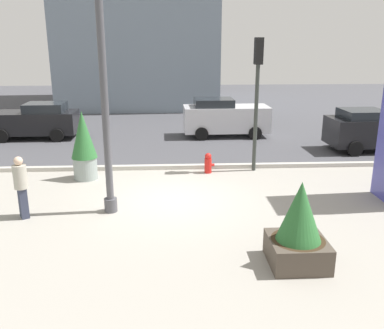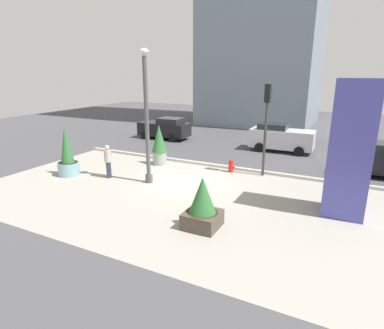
{
  "view_description": "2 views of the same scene",
  "coord_description": "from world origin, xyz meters",
  "px_view_note": "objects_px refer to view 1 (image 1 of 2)",
  "views": [
    {
      "loc": [
        -0.01,
        -11.92,
        4.65
      ],
      "look_at": [
        0.6,
        -0.24,
        1.17
      ],
      "focal_mm": 39.1,
      "sensor_mm": 36.0,
      "label": 1
    },
    {
      "loc": [
        7.02,
        -13.37,
        5.37
      ],
      "look_at": [
        0.56,
        -0.63,
        1.17
      ],
      "focal_mm": 29.91,
      "sensor_mm": 36.0,
      "label": 2
    }
  ],
  "objects_px": {
    "fire_hydrant": "(208,163)",
    "traffic_light_far_side": "(257,83)",
    "car_curb_east": "(225,117)",
    "car_passing_lane": "(372,130)",
    "potted_plant_near_left": "(299,229)",
    "car_far_lane": "(35,121)",
    "potted_plant_curbside": "(84,145)",
    "pedestrian_by_curb": "(21,184)",
    "lamp_post": "(105,102)"
  },
  "relations": [
    {
      "from": "car_passing_lane",
      "to": "potted_plant_near_left",
      "type": "bearing_deg",
      "value": -122.8
    },
    {
      "from": "lamp_post",
      "to": "potted_plant_curbside",
      "type": "xyz_separation_m",
      "value": [
        -1.26,
        2.97,
        -1.86
      ]
    },
    {
      "from": "potted_plant_curbside",
      "to": "lamp_post",
      "type": "bearing_deg",
      "value": -67.04
    },
    {
      "from": "car_curb_east",
      "to": "lamp_post",
      "type": "bearing_deg",
      "value": -114.95
    },
    {
      "from": "lamp_post",
      "to": "pedestrian_by_curb",
      "type": "height_order",
      "value": "lamp_post"
    },
    {
      "from": "potted_plant_near_left",
      "to": "car_curb_east",
      "type": "bearing_deg",
      "value": 89.83
    },
    {
      "from": "potted_plant_near_left",
      "to": "potted_plant_curbside",
      "type": "relative_size",
      "value": 0.79
    },
    {
      "from": "potted_plant_near_left",
      "to": "fire_hydrant",
      "type": "height_order",
      "value": "potted_plant_near_left"
    },
    {
      "from": "lamp_post",
      "to": "potted_plant_near_left",
      "type": "height_order",
      "value": "lamp_post"
    },
    {
      "from": "lamp_post",
      "to": "traffic_light_far_side",
      "type": "distance_m",
      "value": 6.02
    },
    {
      "from": "potted_plant_curbside",
      "to": "car_far_lane",
      "type": "height_order",
      "value": "potted_plant_curbside"
    },
    {
      "from": "car_far_lane",
      "to": "pedestrian_by_curb",
      "type": "relative_size",
      "value": 2.4
    },
    {
      "from": "car_passing_lane",
      "to": "lamp_post",
      "type": "bearing_deg",
      "value": -148.75
    },
    {
      "from": "potted_plant_near_left",
      "to": "lamp_post",
      "type": "bearing_deg",
      "value": 144.72
    },
    {
      "from": "lamp_post",
      "to": "potted_plant_curbside",
      "type": "relative_size",
      "value": 2.66
    },
    {
      "from": "car_curb_east",
      "to": "car_passing_lane",
      "type": "xyz_separation_m",
      "value": [
        6.07,
        -3.15,
        -0.04
      ]
    },
    {
      "from": "lamp_post",
      "to": "car_curb_east",
      "type": "xyz_separation_m",
      "value": [
        4.43,
        9.52,
        -2.13
      ]
    },
    {
      "from": "traffic_light_far_side",
      "to": "car_curb_east",
      "type": "height_order",
      "value": "traffic_light_far_side"
    },
    {
      "from": "potted_plant_near_left",
      "to": "traffic_light_far_side",
      "type": "relative_size",
      "value": 0.4
    },
    {
      "from": "fire_hydrant",
      "to": "car_far_lane",
      "type": "xyz_separation_m",
      "value": [
        -7.96,
        6.09,
        0.5
      ]
    },
    {
      "from": "car_far_lane",
      "to": "car_passing_lane",
      "type": "distance_m",
      "value": 15.72
    },
    {
      "from": "car_far_lane",
      "to": "pedestrian_by_curb",
      "type": "bearing_deg",
      "value": -75.17
    },
    {
      "from": "potted_plant_curbside",
      "to": "pedestrian_by_curb",
      "type": "bearing_deg",
      "value": -107.42
    },
    {
      "from": "fire_hydrant",
      "to": "car_far_lane",
      "type": "bearing_deg",
      "value": 142.55
    },
    {
      "from": "lamp_post",
      "to": "car_passing_lane",
      "type": "xyz_separation_m",
      "value": [
        10.5,
        6.37,
        -2.17
      ]
    },
    {
      "from": "potted_plant_near_left",
      "to": "car_far_lane",
      "type": "height_order",
      "value": "potted_plant_near_left"
    },
    {
      "from": "lamp_post",
      "to": "pedestrian_by_curb",
      "type": "bearing_deg",
      "value": -172.21
    },
    {
      "from": "car_far_lane",
      "to": "car_passing_lane",
      "type": "bearing_deg",
      "value": -11.58
    },
    {
      "from": "fire_hydrant",
      "to": "car_passing_lane",
      "type": "relative_size",
      "value": 0.19
    },
    {
      "from": "fire_hydrant",
      "to": "traffic_light_far_side",
      "type": "bearing_deg",
      "value": 7.6
    },
    {
      "from": "potted_plant_near_left",
      "to": "car_curb_east",
      "type": "distance_m",
      "value": 12.63
    },
    {
      "from": "car_passing_lane",
      "to": "pedestrian_by_curb",
      "type": "relative_size",
      "value": 2.28
    },
    {
      "from": "car_passing_lane",
      "to": "car_far_lane",
      "type": "bearing_deg",
      "value": 168.42
    },
    {
      "from": "car_curb_east",
      "to": "car_passing_lane",
      "type": "height_order",
      "value": "car_curb_east"
    },
    {
      "from": "car_far_lane",
      "to": "pedestrian_by_curb",
      "type": "xyz_separation_m",
      "value": [
        2.61,
        -9.84,
        0.1
      ]
    },
    {
      "from": "fire_hydrant",
      "to": "car_curb_east",
      "type": "xyz_separation_m",
      "value": [
        1.37,
        6.08,
        0.59
      ]
    },
    {
      "from": "potted_plant_near_left",
      "to": "pedestrian_by_curb",
      "type": "bearing_deg",
      "value": 157.31
    },
    {
      "from": "potted_plant_curbside",
      "to": "pedestrian_by_curb",
      "type": "relative_size",
      "value": 1.38
    },
    {
      "from": "potted_plant_near_left",
      "to": "car_far_lane",
      "type": "distance_m",
      "value": 15.68
    },
    {
      "from": "car_curb_east",
      "to": "car_passing_lane",
      "type": "distance_m",
      "value": 6.84
    },
    {
      "from": "potted_plant_near_left",
      "to": "car_passing_lane",
      "type": "distance_m",
      "value": 11.28
    },
    {
      "from": "potted_plant_curbside",
      "to": "car_far_lane",
      "type": "relative_size",
      "value": 0.57
    },
    {
      "from": "potted_plant_near_left",
      "to": "fire_hydrant",
      "type": "xyz_separation_m",
      "value": [
        -1.33,
        6.54,
        -0.46
      ]
    },
    {
      "from": "fire_hydrant",
      "to": "car_curb_east",
      "type": "height_order",
      "value": "car_curb_east"
    },
    {
      "from": "fire_hydrant",
      "to": "pedestrian_by_curb",
      "type": "relative_size",
      "value": 0.43
    },
    {
      "from": "lamp_post",
      "to": "car_curb_east",
      "type": "bearing_deg",
      "value": 65.05
    },
    {
      "from": "potted_plant_curbside",
      "to": "traffic_light_far_side",
      "type": "height_order",
      "value": "traffic_light_far_side"
    },
    {
      "from": "potted_plant_near_left",
      "to": "car_far_lane",
      "type": "relative_size",
      "value": 0.45
    },
    {
      "from": "lamp_post",
      "to": "potted_plant_curbside",
      "type": "bearing_deg",
      "value": 112.96
    },
    {
      "from": "car_far_lane",
      "to": "car_curb_east",
      "type": "distance_m",
      "value": 9.33
    }
  ]
}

